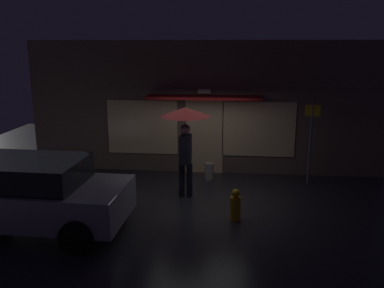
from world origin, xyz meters
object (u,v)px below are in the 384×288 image
Objects in this scene: parked_car at (28,194)px; fire_hydrant at (235,206)px; sidewalk_bollard at (209,171)px; person_with_umbrella at (185,125)px; street_sign_post at (311,138)px.

fire_hydrant is at bearing 12.90° from parked_car.
sidewalk_bollard is 0.67× the size of fire_hydrant.
parked_car is at bearing -169.00° from fire_hydrant.
person_with_umbrella is at bearing 133.59° from fire_hydrant.
parked_car is 1.79× the size of street_sign_post.
street_sign_post reaches higher than sidewalk_bollard.
parked_car reaches higher than fire_hydrant.
street_sign_post is 3.20× the size of fire_hydrant.
person_with_umbrella is 2.34m from fire_hydrant.
parked_car is 4.34m from fire_hydrant.
parked_car is (-3.00, -2.13, -1.07)m from person_with_umbrella.
fire_hydrant is (4.24, 0.82, -0.43)m from parked_car.
parked_car is 8.62× the size of sidewalk_bollard.
sidewalk_bollard is at bearing 178.38° from street_sign_post.
person_with_umbrella is 3.83m from parked_car.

